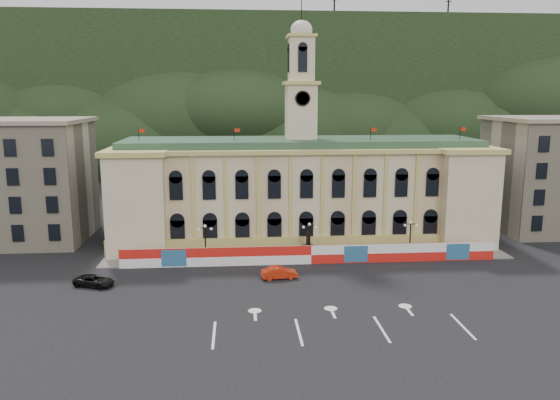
{
  "coord_description": "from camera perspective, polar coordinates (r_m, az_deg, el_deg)",
  "views": [
    {
      "loc": [
        -9.56,
        -54.06,
        22.03
      ],
      "look_at": [
        -3.91,
        18.0,
        8.14
      ],
      "focal_mm": 35.0,
      "sensor_mm": 36.0,
      "label": 1
    }
  ],
  "objects": [
    {
      "name": "ground",
      "position": [
        59.15,
        5.24,
        -11.03
      ],
      "size": [
        260.0,
        260.0,
        0.0
      ],
      "primitive_type": "plane",
      "color": "black",
      "rests_on": "ground"
    },
    {
      "name": "side_building_left",
      "position": [
        92.21,
        -25.71,
        1.88
      ],
      "size": [
        21.0,
        17.0,
        18.6
      ],
      "color": "#C0B494",
      "rests_on": "ground"
    },
    {
      "name": "lamp_right",
      "position": [
        77.23,
        13.45,
        -3.63
      ],
      "size": [
        1.96,
        0.44,
        5.15
      ],
      "color": "black",
      "rests_on": "ground"
    },
    {
      "name": "lane_markings",
      "position": [
        54.62,
        6.14,
        -12.97
      ],
      "size": [
        26.0,
        10.0,
        0.02
      ],
      "primitive_type": null,
      "color": "white",
      "rests_on": "ground"
    },
    {
      "name": "hill_ridge",
      "position": [
        176.33,
        -1.39,
        10.05
      ],
      "size": [
        230.0,
        80.0,
        64.0
      ],
      "color": "black",
      "rests_on": "ground"
    },
    {
      "name": "red_sedan",
      "position": [
        67.14,
        -0.07,
        -7.61
      ],
      "size": [
        2.54,
        4.79,
        1.46
      ],
      "primitive_type": "imported",
      "rotation": [
        0.0,
        0.0,
        1.68
      ],
      "color": "red",
      "rests_on": "ground"
    },
    {
      "name": "black_suv",
      "position": [
        68.15,
        -18.84,
        -8.0
      ],
      "size": [
        5.14,
        6.12,
        1.32
      ],
      "primitive_type": "imported",
      "rotation": [
        0.0,
        0.0,
        1.24
      ],
      "color": "black",
      "rests_on": "ground"
    },
    {
      "name": "statue",
      "position": [
        75.62,
        2.96,
        -5.13
      ],
      "size": [
        1.4,
        1.4,
        3.72
      ],
      "color": "#595651",
      "rests_on": "ground"
    },
    {
      "name": "lamp_center",
      "position": [
        74.16,
        3.08,
        -3.94
      ],
      "size": [
        1.96,
        0.44,
        5.15
      ],
      "color": "black",
      "rests_on": "ground"
    },
    {
      "name": "hoarding_fence",
      "position": [
        72.82,
        3.31,
        -5.72
      ],
      "size": [
        50.0,
        0.44,
        2.5
      ],
      "color": "red",
      "rests_on": "ground"
    },
    {
      "name": "city_hall",
      "position": [
        83.46,
        2.16,
        1.09
      ],
      "size": [
        56.2,
        17.6,
        37.1
      ],
      "color": "beige",
      "rests_on": "ground"
    },
    {
      "name": "pavement",
      "position": [
        75.7,
        2.98,
        -5.99
      ],
      "size": [
        56.0,
        5.5,
        0.16
      ],
      "primitive_type": "cube",
      "color": "slate",
      "rests_on": "ground"
    },
    {
      "name": "side_building_right",
      "position": [
        100.73,
        27.04,
        2.45
      ],
      "size": [
        21.0,
        17.0,
        18.6
      ],
      "color": "#C0B494",
      "rests_on": "ground"
    },
    {
      "name": "lamp_left",
      "position": [
        73.68,
        -7.81,
        -4.13
      ],
      "size": [
        1.96,
        0.44,
        5.15
      ],
      "color": "black",
      "rests_on": "ground"
    }
  ]
}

